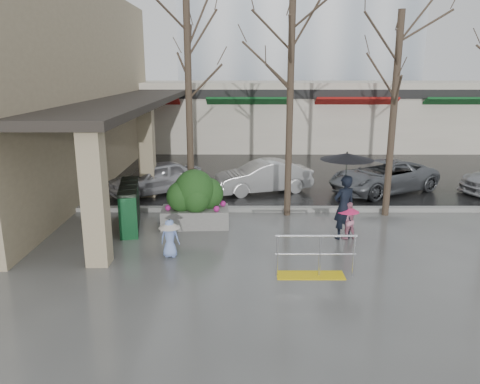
{
  "coord_description": "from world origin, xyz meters",
  "views": [
    {
      "loc": [
        -0.35,
        -11.42,
        4.74
      ],
      "look_at": [
        -0.38,
        1.66,
        1.3
      ],
      "focal_mm": 35.0,
      "sensor_mm": 36.0,
      "label": 1
    }
  ],
  "objects_px": {
    "child_pink": "(347,217)",
    "news_boxes": "(130,206)",
    "car_a": "(155,178)",
    "child_blue": "(170,235)",
    "tree_midwest": "(291,53)",
    "tree_mideast": "(397,65)",
    "woman": "(345,187)",
    "car_c": "(383,176)",
    "planter": "(195,199)",
    "handrail": "(314,261)",
    "car_b": "(263,177)",
    "tree_west": "(188,58)"
  },
  "relations": [
    {
      "from": "tree_west",
      "to": "planter",
      "type": "relative_size",
      "value": 3.22
    },
    {
      "from": "news_boxes",
      "to": "woman",
      "type": "bearing_deg",
      "value": -19.28
    },
    {
      "from": "tree_mideast",
      "to": "woman",
      "type": "height_order",
      "value": "tree_mideast"
    },
    {
      "from": "tree_mideast",
      "to": "news_boxes",
      "type": "xyz_separation_m",
      "value": [
        -8.27,
        -1.26,
        -4.19
      ]
    },
    {
      "from": "child_pink",
      "to": "car_a",
      "type": "distance_m",
      "value": 8.16
    },
    {
      "from": "car_c",
      "to": "child_pink",
      "type": "bearing_deg",
      "value": -54.33
    },
    {
      "from": "child_blue",
      "to": "car_a",
      "type": "xyz_separation_m",
      "value": [
        -1.52,
        6.44,
        0.02
      ]
    },
    {
      "from": "tree_west",
      "to": "car_c",
      "type": "distance_m",
      "value": 9.06
    },
    {
      "from": "news_boxes",
      "to": "child_blue",
      "type": "bearing_deg",
      "value": -66.75
    },
    {
      "from": "child_pink",
      "to": "news_boxes",
      "type": "height_order",
      "value": "news_boxes"
    },
    {
      "from": "news_boxes",
      "to": "car_a",
      "type": "relative_size",
      "value": 0.66
    },
    {
      "from": "tree_west",
      "to": "child_blue",
      "type": "relative_size",
      "value": 6.69
    },
    {
      "from": "child_pink",
      "to": "planter",
      "type": "xyz_separation_m",
      "value": [
        -4.47,
        1.09,
        0.23
      ]
    },
    {
      "from": "tree_midwest",
      "to": "car_b",
      "type": "xyz_separation_m",
      "value": [
        -0.68,
        2.99,
        -4.6
      ]
    },
    {
      "from": "handrail",
      "to": "child_pink",
      "type": "relative_size",
      "value": 1.75
    },
    {
      "from": "handrail",
      "to": "tree_midwest",
      "type": "xyz_separation_m",
      "value": [
        -0.16,
        4.8,
        4.86
      ]
    },
    {
      "from": "child_blue",
      "to": "planter",
      "type": "xyz_separation_m",
      "value": [
        0.43,
        2.48,
        0.25
      ]
    },
    {
      "from": "child_pink",
      "to": "car_b",
      "type": "height_order",
      "value": "car_b"
    },
    {
      "from": "child_pink",
      "to": "news_boxes",
      "type": "bearing_deg",
      "value": -26.32
    },
    {
      "from": "tree_midwest",
      "to": "child_pink",
      "type": "bearing_deg",
      "value": -56.24
    },
    {
      "from": "tree_mideast",
      "to": "car_c",
      "type": "xyz_separation_m",
      "value": [
        0.78,
        3.05,
        -4.23
      ]
    },
    {
      "from": "planter",
      "to": "car_a",
      "type": "relative_size",
      "value": 0.57
    },
    {
      "from": "tree_midwest",
      "to": "child_blue",
      "type": "bearing_deg",
      "value": -133.03
    },
    {
      "from": "tree_west",
      "to": "car_a",
      "type": "height_order",
      "value": "tree_west"
    },
    {
      "from": "child_blue",
      "to": "handrail",
      "type": "bearing_deg",
      "value": 167.68
    },
    {
      "from": "car_c",
      "to": "child_blue",
      "type": "bearing_deg",
      "value": -76.57
    },
    {
      "from": "car_b",
      "to": "car_c",
      "type": "bearing_deg",
      "value": 73.19
    },
    {
      "from": "handrail",
      "to": "car_c",
      "type": "relative_size",
      "value": 0.42
    },
    {
      "from": "handrail",
      "to": "tree_mideast",
      "type": "bearing_deg",
      "value": 56.81
    },
    {
      "from": "tree_midwest",
      "to": "planter",
      "type": "xyz_separation_m",
      "value": [
        -2.96,
        -1.15,
        -4.38
      ]
    },
    {
      "from": "child_blue",
      "to": "planter",
      "type": "distance_m",
      "value": 2.53
    },
    {
      "from": "car_a",
      "to": "planter",
      "type": "bearing_deg",
      "value": -8.18
    },
    {
      "from": "news_boxes",
      "to": "car_b",
      "type": "distance_m",
      "value": 6.03
    },
    {
      "from": "tree_mideast",
      "to": "woman",
      "type": "distance_m",
      "value": 4.44
    },
    {
      "from": "tree_mideast",
      "to": "car_c",
      "type": "bearing_deg",
      "value": 75.64
    },
    {
      "from": "planter",
      "to": "tree_mideast",
      "type": "bearing_deg",
      "value": 10.45
    },
    {
      "from": "tree_midwest",
      "to": "car_c",
      "type": "bearing_deg",
      "value": 36.78
    },
    {
      "from": "child_blue",
      "to": "car_c",
      "type": "height_order",
      "value": "car_c"
    },
    {
      "from": "news_boxes",
      "to": "car_c",
      "type": "xyz_separation_m",
      "value": [
        9.05,
        4.31,
        -0.04
      ]
    },
    {
      "from": "tree_mideast",
      "to": "car_a",
      "type": "height_order",
      "value": "tree_mideast"
    },
    {
      "from": "tree_west",
      "to": "tree_mideast",
      "type": "bearing_deg",
      "value": 0.0
    },
    {
      "from": "woman",
      "to": "car_c",
      "type": "xyz_separation_m",
      "value": [
        2.69,
        5.3,
        -0.91
      ]
    },
    {
      "from": "tree_west",
      "to": "woman",
      "type": "bearing_deg",
      "value": -26.16
    },
    {
      "from": "child_blue",
      "to": "car_c",
      "type": "distance_m",
      "value": 10.02
    },
    {
      "from": "handrail",
      "to": "child_blue",
      "type": "distance_m",
      "value": 3.74
    },
    {
      "from": "woman",
      "to": "news_boxes",
      "type": "bearing_deg",
      "value": -32.07
    },
    {
      "from": "child_pink",
      "to": "child_blue",
      "type": "height_order",
      "value": "child_pink"
    },
    {
      "from": "handrail",
      "to": "car_a",
      "type": "xyz_separation_m",
      "value": [
        -5.07,
        7.61,
        0.25
      ]
    },
    {
      "from": "tree_midwest",
      "to": "car_b",
      "type": "distance_m",
      "value": 5.53
    },
    {
      "from": "child_pink",
      "to": "news_boxes",
      "type": "relative_size",
      "value": 0.44
    }
  ]
}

